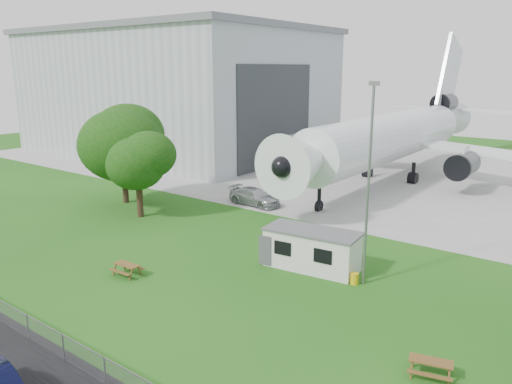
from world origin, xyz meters
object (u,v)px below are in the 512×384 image
Objects in this scene: airliner at (395,135)px; picnic_west at (127,275)px; hangar at (177,90)px; site_cabin at (312,249)px; picnic_east at (430,376)px.

picnic_west is at bearing -93.62° from airliner.
hangar reaches higher than picnic_west.
site_cabin is 12.56m from picnic_east.
picnic_west is (-2.37, -37.48, -5.27)m from airliner.
picnic_west is (-8.78, -8.08, -1.31)m from site_cabin.
airliner is at bearing -0.22° from hangar.
picnic_west and picnic_east have the same top height.
picnic_east is (52.55, -36.78, -9.41)m from hangar.
airliner reaches higher than site_cabin.
site_cabin is at bearing -77.71° from airliner.
picnic_west is at bearing 167.91° from picnic_east.
hangar is 64.83m from picnic_east.
picnic_east is at bearing -65.65° from airliner.
picnic_west is 18.97m from picnic_east.
picnic_east is (18.95, 0.84, 0.00)m from picnic_west.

